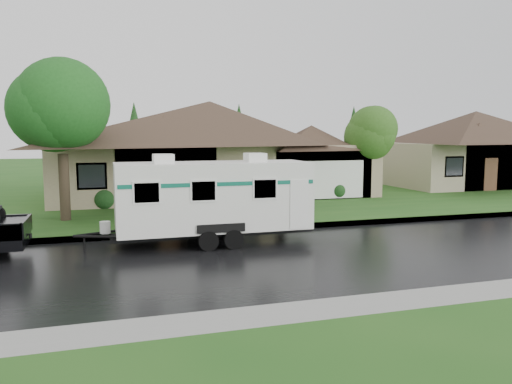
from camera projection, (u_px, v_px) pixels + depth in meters
ground at (238, 245)px, 16.95m from camera, size 140.00×140.00×0.00m
road at (255, 259)px, 15.05m from camera, size 140.00×8.00×0.01m
curb at (223, 231)px, 19.08m from camera, size 140.00×0.50×0.15m
lawn at (176, 193)px, 31.19m from camera, size 140.00×26.00×0.15m
house_main at (215, 137)px, 30.36m from camera, size 19.44×10.80×6.90m
house_neighbor at (479, 140)px, 36.69m from camera, size 15.12×9.72×6.45m
tree_left_green at (61, 114)px, 20.52m from camera, size 3.85×3.85×6.38m
tree_right_green at (371, 134)px, 28.69m from camera, size 3.16×3.16×5.22m
shrub_row at (229, 193)px, 26.30m from camera, size 13.60×1.00×1.00m
travel_trailer at (213, 196)px, 17.05m from camera, size 6.89×2.42×3.09m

